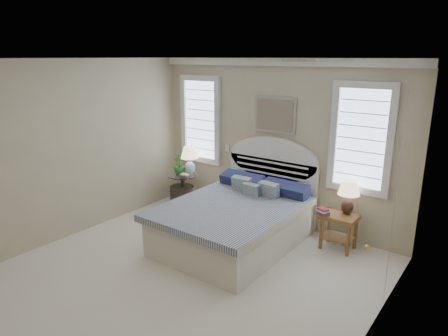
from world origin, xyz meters
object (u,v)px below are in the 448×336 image
Objects in this scene: bed at (238,218)px; lamp_right at (349,193)px; floor_pot at (182,197)px; lamp_left at (190,157)px; side_table_left at (183,187)px; nightstand_right at (339,224)px.

lamp_right is at bearing 30.36° from bed.
floor_pot is 0.86× the size of lamp_left.
side_table_left is (-1.65, 0.59, 0.00)m from bed.
lamp_right reaches higher than nightstand_right.
lamp_right is (1.36, 0.80, 0.45)m from bed.
side_table_left is 0.58m from lamp_left.
lamp_right is (2.94, 0.09, -0.11)m from lamp_left.
nightstand_right is 2.93m from lamp_left.
bed reaches higher than lamp_left.
lamp_left is (0.08, 0.12, 0.56)m from side_table_left.
bed is 3.61× the size of side_table_left.
bed reaches higher than nightstand_right.
lamp_left is 2.94m from lamp_right.
lamp_left is (-2.87, 0.02, 0.56)m from nightstand_right.
nightstand_right reaches higher than floor_pot.
nightstand_right is 1.18× the size of floor_pot.
floor_pot is at bearing -177.42° from nightstand_right.
lamp_right is (3.01, 0.21, 0.45)m from side_table_left.
floor_pot is at bearing 161.20° from bed.
floor_pot is (-1.64, 0.56, -0.18)m from bed.
lamp_left is at bearing 65.26° from floor_pot.
bed is at bearing -19.74° from side_table_left.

